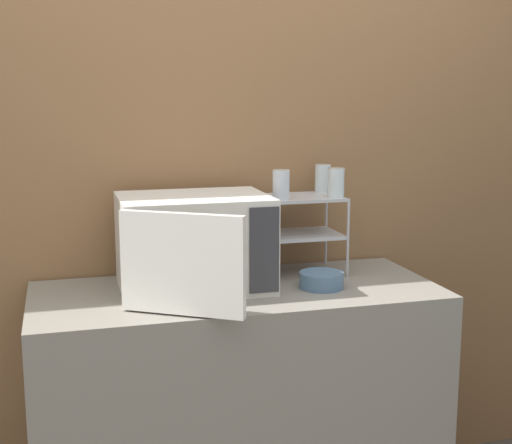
% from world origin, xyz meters
% --- Properties ---
extents(wall_back, '(8.00, 0.06, 2.60)m').
position_xyz_m(wall_back, '(0.00, 0.65, 1.30)').
color(wall_back, olive).
rests_on(wall_back, ground_plane).
extents(counter, '(1.43, 0.61, 0.92)m').
position_xyz_m(counter, '(0.00, 0.31, 0.46)').
color(counter, gray).
rests_on(counter, ground_plane).
extents(microwave, '(0.53, 0.62, 0.33)m').
position_xyz_m(microwave, '(-0.15, 0.34, 1.09)').
color(microwave, silver).
rests_on(microwave, counter).
extents(dish_rack, '(0.30, 0.23, 0.30)m').
position_xyz_m(dish_rack, '(0.30, 0.47, 1.14)').
color(dish_rack, '#B2B2B7').
rests_on(dish_rack, counter).
extents(glass_front_left, '(0.06, 0.06, 0.11)m').
position_xyz_m(glass_front_left, '(0.19, 0.40, 1.27)').
color(glass_front_left, silver).
rests_on(glass_front_left, dish_rack).
extents(glass_back_right, '(0.06, 0.06, 0.11)m').
position_xyz_m(glass_back_right, '(0.40, 0.54, 1.27)').
color(glass_back_right, silver).
rests_on(glass_back_right, dish_rack).
extents(glass_front_right, '(0.06, 0.06, 0.11)m').
position_xyz_m(glass_front_right, '(0.40, 0.40, 1.27)').
color(glass_front_right, silver).
rests_on(glass_front_right, dish_rack).
extents(bowl, '(0.16, 0.16, 0.06)m').
position_xyz_m(bowl, '(0.29, 0.24, 0.95)').
color(bowl, slate).
rests_on(bowl, counter).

